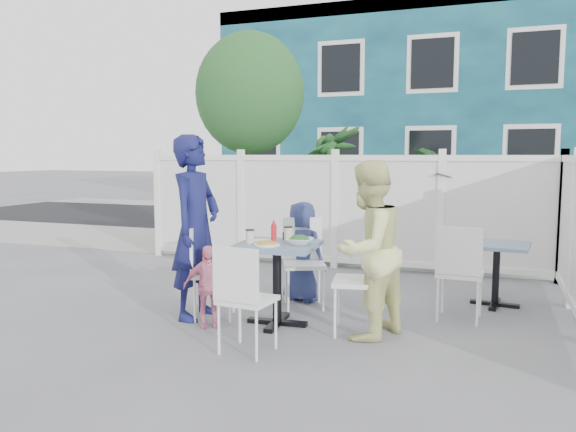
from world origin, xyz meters
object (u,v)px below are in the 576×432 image
(chair_near, at_px, (243,292))
(chair_right, at_px, (367,272))
(chair_left, at_px, (206,265))
(toddler, at_px, (208,286))
(spare_table, at_px, (497,258))
(woman, at_px, (368,250))
(utility_cabinet, at_px, (208,207))
(man, at_px, (196,227))
(chair_back, at_px, (303,255))
(boy, at_px, (302,252))
(main_table, at_px, (277,262))

(chair_near, bearing_deg, chair_right, 52.95)
(chair_left, xyz_separation_m, toddler, (0.15, -0.25, -0.14))
(spare_table, relative_size, toddler, 0.91)
(woman, bearing_deg, utility_cabinet, -115.50)
(spare_table, relative_size, man, 0.39)
(chair_back, bearing_deg, spare_table, 174.55)
(chair_left, bearing_deg, woman, 68.86)
(man, bearing_deg, toddler, -132.29)
(man, distance_m, boy, 1.28)
(chair_back, relative_size, woman, 0.60)
(utility_cabinet, height_order, woman, woman)
(utility_cabinet, relative_size, main_table, 1.61)
(chair_near, height_order, toddler, chair_near)
(boy, distance_m, toddler, 1.31)
(main_table, relative_size, toddler, 1.02)
(utility_cabinet, distance_m, toddler, 5.29)
(utility_cabinet, bearing_deg, chair_back, -45.15)
(spare_table, xyz_separation_m, chair_near, (-1.92, -2.26, -0.00))
(man, bearing_deg, boy, -38.15)
(man, distance_m, toddler, 0.62)
(woman, bearing_deg, chair_near, -23.88)
(spare_table, bearing_deg, man, -152.52)
(chair_near, height_order, man, man)
(chair_back, bearing_deg, toddler, 34.80)
(utility_cabinet, xyz_separation_m, chair_left, (2.33, -4.42, -0.10))
(spare_table, bearing_deg, chair_back, -160.83)
(utility_cabinet, height_order, chair_near, utility_cabinet)
(chair_right, xyz_separation_m, chair_back, (-0.84, 0.72, -0.02))
(chair_right, bearing_deg, chair_back, 39.69)
(chair_near, xyz_separation_m, toddler, (-0.62, 0.57, -0.13))
(main_table, bearing_deg, woman, -3.77)
(woman, relative_size, toddler, 2.02)
(chair_left, xyz_separation_m, chair_near, (0.77, -0.82, -0.01))
(utility_cabinet, distance_m, chair_right, 5.86)
(main_table, height_order, spare_table, main_table)
(main_table, relative_size, woman, 0.50)
(chair_back, height_order, man, man)
(chair_left, xyz_separation_m, man, (-0.10, -0.01, 0.37))
(spare_table, height_order, chair_back, chair_back)
(spare_table, distance_m, chair_left, 3.05)
(man, xyz_separation_m, boy, (0.78, 0.94, -0.35))
(utility_cabinet, xyz_separation_m, chair_near, (3.10, -5.23, -0.11))
(spare_table, height_order, woman, woman)
(spare_table, distance_m, chair_right, 1.77)
(chair_left, distance_m, man, 0.38)
(woman, bearing_deg, boy, -113.17)
(chair_right, relative_size, chair_back, 1.04)
(utility_cabinet, xyz_separation_m, man, (2.23, -4.42, 0.27))
(utility_cabinet, height_order, spare_table, utility_cabinet)
(toddler, bearing_deg, utility_cabinet, 83.18)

